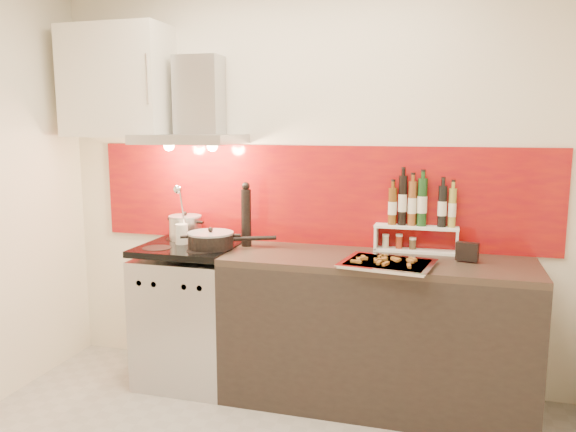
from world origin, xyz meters
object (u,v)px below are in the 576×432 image
(stock_pot, at_px, (185,227))
(range_stove, at_px, (191,315))
(counter, at_px, (375,331))
(baking_tray, at_px, (387,263))
(saute_pan, at_px, (212,240))
(pepper_mill, at_px, (246,215))

(stock_pot, bearing_deg, range_stove, -56.88)
(counter, xyz_separation_m, baking_tray, (0.08, -0.18, 0.47))
(saute_pan, bearing_deg, counter, 3.03)
(pepper_mill, relative_size, baking_tray, 0.76)
(counter, distance_m, pepper_mill, 1.07)
(range_stove, xyz_separation_m, stock_pot, (-0.10, 0.16, 0.55))
(range_stove, relative_size, baking_tray, 1.68)
(stock_pot, distance_m, baking_tray, 1.42)
(stock_pot, height_order, baking_tray, stock_pot)
(counter, xyz_separation_m, stock_pot, (-1.30, 0.15, 0.54))
(stock_pot, distance_m, pepper_mill, 0.47)
(range_stove, xyz_separation_m, counter, (1.20, 0.00, 0.01))
(counter, bearing_deg, pepper_mill, 173.04)
(range_stove, height_order, pepper_mill, pepper_mill)
(stock_pot, bearing_deg, baking_tray, -13.32)
(range_stove, distance_m, baking_tray, 1.37)
(stock_pot, relative_size, baking_tray, 0.40)
(range_stove, bearing_deg, baking_tray, -7.63)
(stock_pot, bearing_deg, counter, -6.59)
(counter, height_order, baking_tray, baking_tray)
(saute_pan, bearing_deg, baking_tray, -6.34)
(stock_pot, bearing_deg, pepper_mill, -5.90)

